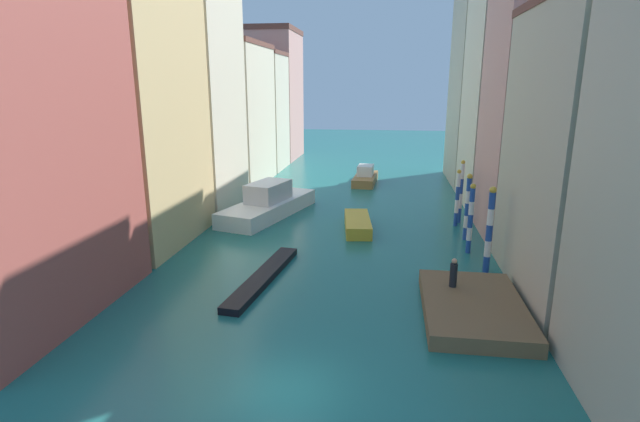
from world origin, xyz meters
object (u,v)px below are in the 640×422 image
object	(u,v)px
mooring_pole_1	(471,218)
mooring_pole_3	(457,197)
gondola_black	(263,277)
vaporetto_white	(269,204)
mooring_pole_0	(489,229)
mooring_pole_2	(467,206)
mooring_pole_4	(461,191)
person_on_dock	(453,274)
waterfront_dock	(473,307)
motorboat_0	(365,177)
motorboat_1	(358,224)

from	to	relation	value
mooring_pole_1	mooring_pole_3	distance (m)	6.14
mooring_pole_3	mooring_pole_1	bearing A→B (deg)	-89.93
gondola_black	vaporetto_white	bearing A→B (deg)	102.68
mooring_pole_0	mooring_pole_2	xyz separation A→B (m)	(-0.30, 5.93, -0.18)
mooring_pole_2	vaporetto_white	xyz separation A→B (m)	(-14.94, 4.38, -1.42)
mooring_pole_0	mooring_pole_4	distance (m)	10.21
mooring_pole_0	mooring_pole_4	world-z (taller)	mooring_pole_0
mooring_pole_0	person_on_dock	bearing A→B (deg)	-120.10
waterfront_dock	vaporetto_white	size ratio (longest dim) A/B	0.64
mooring_pole_3	gondola_black	size ratio (longest dim) A/B	0.48
motorboat_0	motorboat_1	bearing A→B (deg)	-88.94
waterfront_dock	mooring_pole_1	world-z (taller)	mooring_pole_1
mooring_pole_3	vaporetto_white	xyz separation A→B (m)	(-14.72, 1.01, -1.26)
motorboat_1	mooring_pole_3	bearing A→B (deg)	15.61
mooring_pole_2	motorboat_1	size ratio (longest dim) A/B	0.80
waterfront_dock	gondola_black	size ratio (longest dim) A/B	0.81
gondola_black	mooring_pole_4	bearing A→B (deg)	47.52
motorboat_1	mooring_pole_1	bearing A→B (deg)	-29.40
mooring_pole_1	person_on_dock	bearing A→B (deg)	-104.28
person_on_dock	gondola_black	distance (m)	10.02
person_on_dock	mooring_pole_2	bearing A→B (deg)	78.36
mooring_pole_1	mooring_pole_4	world-z (taller)	mooring_pole_4
person_on_dock	mooring_pole_3	xyz separation A→B (m)	(1.84, 13.39, 0.82)
mooring_pole_1	motorboat_1	bearing A→B (deg)	150.60
mooring_pole_0	motorboat_0	size ratio (longest dim) A/B	0.74
mooring_pole_0	vaporetto_white	size ratio (longest dim) A/B	0.44
mooring_pole_4	mooring_pole_0	bearing A→B (deg)	-89.06
mooring_pole_3	mooring_pole_2	bearing A→B (deg)	-86.20
mooring_pole_0	motorboat_0	world-z (taller)	mooring_pole_0
vaporetto_white	motorboat_1	distance (m)	8.05
waterfront_dock	motorboat_1	xyz separation A→B (m)	(-6.19, 12.87, 0.08)
mooring_pole_2	mooring_pole_3	bearing A→B (deg)	93.80
mooring_pole_4	vaporetto_white	xyz separation A→B (m)	(-15.08, 0.10, -1.54)
motorboat_1	mooring_pole_4	bearing A→B (deg)	21.04
waterfront_dock	vaporetto_white	bearing A→B (deg)	130.60
waterfront_dock	mooring_pole_0	size ratio (longest dim) A/B	1.45
mooring_pole_1	gondola_black	distance (m)	13.42
waterfront_dock	mooring_pole_2	size ratio (longest dim) A/B	1.56
mooring_pole_0	mooring_pole_4	size ratio (longest dim) A/B	1.02
person_on_dock	gondola_black	world-z (taller)	person_on_dock
person_on_dock	motorboat_0	world-z (taller)	person_on_dock
mooring_pole_0	vaporetto_white	world-z (taller)	mooring_pole_0
mooring_pole_1	vaporetto_white	size ratio (longest dim) A/B	0.40
person_on_dock	vaporetto_white	bearing A→B (deg)	131.82
mooring_pole_2	mooring_pole_4	xyz separation A→B (m)	(0.14, 4.28, 0.12)
mooring_pole_4	motorboat_0	world-z (taller)	mooring_pole_4
motorboat_0	motorboat_1	distance (m)	17.47
gondola_black	motorboat_1	bearing A→B (deg)	66.55
mooring_pole_2	vaporetto_white	bearing A→B (deg)	163.65
mooring_pole_2	motorboat_0	world-z (taller)	mooring_pole_2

